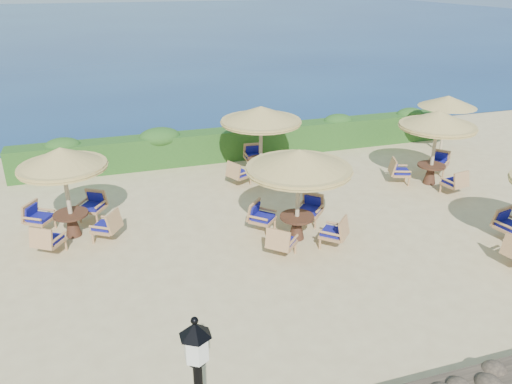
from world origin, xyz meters
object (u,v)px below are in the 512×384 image
object	(u,v)px
extra_parasol	(448,101)
cafe_set_0	(298,178)
cafe_set_3	(261,126)
cafe_set_2	(65,181)
cafe_set_4	(436,133)

from	to	relation	value
extra_parasol	cafe_set_0	xyz separation A→B (m)	(-8.47, -5.02, -0.32)
cafe_set_0	cafe_set_3	size ratio (longest dim) A/B	1.00
cafe_set_2	cafe_set_4	distance (m)	12.03
cafe_set_0	cafe_set_4	bearing A→B (deg)	21.08
cafe_set_0	cafe_set_2	distance (m)	6.36
extra_parasol	cafe_set_2	xyz separation A→B (m)	(-14.48, -2.94, -0.47)
extra_parasol	cafe_set_4	xyz separation A→B (m)	(-2.45, -2.70, -0.30)
extra_parasol	cafe_set_3	size ratio (longest dim) A/B	0.84
extra_parasol	cafe_set_2	distance (m)	14.78
cafe_set_2	cafe_set_4	xyz separation A→B (m)	(12.03, 0.24, 0.17)
cafe_set_4	cafe_set_3	bearing A→B (deg)	156.66
extra_parasol	cafe_set_0	size ratio (longest dim) A/B	0.83
cafe_set_0	cafe_set_3	xyz separation A→B (m)	(0.48, 4.71, 0.08)
cafe_set_2	cafe_set_3	bearing A→B (deg)	22.10
cafe_set_2	cafe_set_3	world-z (taller)	same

